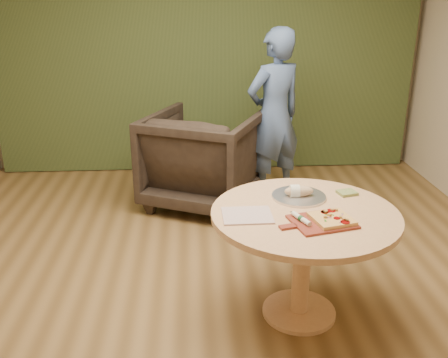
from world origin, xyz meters
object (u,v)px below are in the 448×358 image
object	(u,v)px
pizza_paddle	(321,222)
person_standing	(274,116)
cutlery_roll	(301,219)
bread_roll	(298,191)
flatbread_pizza	(332,219)
armchair	(203,155)
serving_tray	(299,196)
pedestal_table	(304,232)

from	to	relation	value
pizza_paddle	person_standing	bearing A→B (deg)	74.10
cutlery_roll	bread_roll	world-z (taller)	bread_roll
flatbread_pizza	cutlery_roll	xyz separation A→B (m)	(-0.18, 0.01, 0.00)
person_standing	flatbread_pizza	bearing A→B (deg)	62.74
cutlery_roll	bread_roll	bearing A→B (deg)	58.91
bread_roll	armchair	size ratio (longest dim) A/B	0.19
pizza_paddle	armchair	size ratio (longest dim) A/B	0.46
flatbread_pizza	armchair	xyz separation A→B (m)	(-0.71, 2.06, -0.26)
flatbread_pizza	serving_tray	xyz separation A→B (m)	(-0.11, 0.39, -0.02)
person_standing	bread_roll	bearing A→B (deg)	58.82
cutlery_roll	serving_tray	world-z (taller)	cutlery_roll
flatbread_pizza	armchair	distance (m)	2.20
cutlery_roll	serving_tray	xyz separation A→B (m)	(0.07, 0.39, -0.02)
pedestal_table	cutlery_roll	size ratio (longest dim) A/B	6.10
pedestal_table	flatbread_pizza	size ratio (longest dim) A/B	4.38
serving_tray	person_standing	world-z (taller)	person_standing
pedestal_table	person_standing	xyz separation A→B (m)	(0.13, 2.05, 0.25)
pedestal_table	flatbread_pizza	bearing A→B (deg)	-54.20
flatbread_pizza	bread_roll	bearing A→B (deg)	107.50
cutlery_roll	person_standing	distance (m)	2.22
armchair	person_standing	world-z (taller)	person_standing
pedestal_table	cutlery_roll	world-z (taller)	cutlery_roll
person_standing	armchair	bearing A→B (deg)	-15.14
serving_tray	bread_roll	xyz separation A→B (m)	(-0.01, 0.00, 0.04)
pedestal_table	person_standing	world-z (taller)	person_standing
pedestal_table	armchair	xyz separation A→B (m)	(-0.59, 1.90, -0.09)
flatbread_pizza	person_standing	distance (m)	2.22
pizza_paddle	person_standing	xyz separation A→B (m)	(0.07, 2.22, 0.10)
serving_tray	bread_roll	size ratio (longest dim) A/B	1.84
serving_tray	flatbread_pizza	bearing A→B (deg)	-73.68
serving_tray	person_standing	bearing A→B (deg)	86.15
flatbread_pizza	serving_tray	world-z (taller)	flatbread_pizza
pizza_paddle	serving_tray	world-z (taller)	serving_tray
cutlery_roll	person_standing	xyz separation A→B (m)	(0.19, 2.21, 0.08)
bread_roll	person_standing	bearing A→B (deg)	85.88
bread_roll	armchair	distance (m)	1.79
pizza_paddle	serving_tray	bearing A→B (deg)	82.99
pizza_paddle	flatbread_pizza	distance (m)	0.07
flatbread_pizza	person_standing	size ratio (longest dim) A/B	0.16
armchair	cutlery_roll	bearing A→B (deg)	128.61
serving_tray	pedestal_table	bearing A→B (deg)	-91.57
cutlery_roll	pedestal_table	bearing A→B (deg)	46.97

